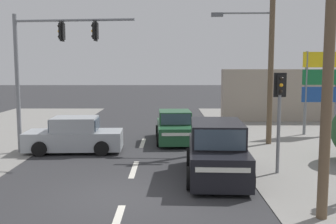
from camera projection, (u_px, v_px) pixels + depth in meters
name	position (u px, v px, depth m)	size (l,w,h in m)	color
ground_plane	(124.00, 196.00, 11.50)	(140.00, 140.00, 0.00)	#303033
lane_dash_near	(115.00, 223.00, 9.51)	(0.20, 2.40, 0.01)	silver
lane_dash_mid	(133.00, 169.00, 14.48)	(0.20, 2.40, 0.01)	silver
lane_dash_far	(141.00, 143.00, 19.44)	(0.20, 2.40, 0.01)	silver
utility_pole_foreground_right	(323.00, 26.00, 9.24)	(3.78, 0.31, 8.75)	brown
utility_pole_midground_right	(267.00, 47.00, 18.70)	(3.78, 0.38, 8.74)	brown
traffic_signal_mast	(44.00, 58.00, 16.72)	(5.26, 0.76, 6.00)	slate
pedestal_signal_right_kerb	(278.00, 106.00, 13.66)	(0.44, 0.29, 3.56)	slate
shopping_plaza_sign	(320.00, 81.00, 21.53)	(2.10, 0.16, 4.60)	slate
shopfront_wall_far	(307.00, 95.00, 27.22)	(12.00, 1.00, 3.60)	#A39384
sedan_crossing_left	(174.00, 128.00, 19.87)	(2.03, 4.30, 1.56)	#235633
sedan_oncoming_mid	(73.00, 136.00, 17.36)	(4.30, 2.03, 1.56)	#A3A8AD
suv_oncoming_near	(215.00, 152.00, 13.41)	(2.23, 4.62, 1.90)	black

